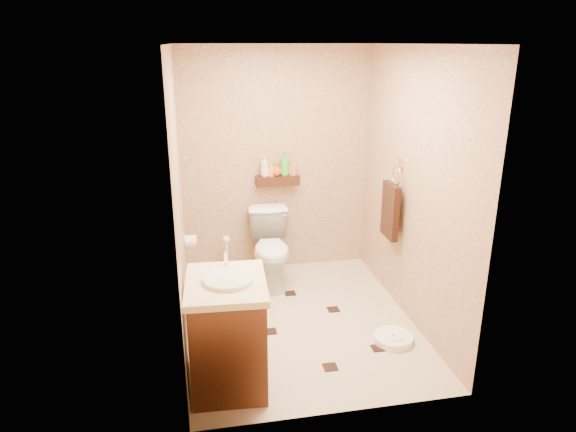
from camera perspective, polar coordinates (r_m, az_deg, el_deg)
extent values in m
plane|color=#C4B28F|center=(4.78, 1.32, -11.54)|extent=(2.50, 2.50, 0.00)
cube|color=tan|center=(5.49, -1.33, 6.00)|extent=(2.00, 0.04, 2.40)
cube|color=tan|center=(3.16, 6.23, -3.92)|extent=(2.00, 0.04, 2.40)
cube|color=tan|center=(4.22, -11.98, 1.61)|extent=(0.04, 2.50, 2.40)
cube|color=tan|center=(4.61, 13.68, 2.98)|extent=(0.04, 2.50, 2.40)
cube|color=white|center=(4.13, 1.58, 18.57)|extent=(2.00, 2.50, 0.02)
cube|color=#3C1B10|center=(5.46, -1.17, 3.98)|extent=(0.46, 0.14, 0.10)
cube|color=black|center=(4.62, -1.98, -12.69)|extent=(0.11, 0.11, 0.01)
cube|color=black|center=(4.97, 5.06, -10.30)|extent=(0.11, 0.11, 0.01)
cube|color=black|center=(4.19, 4.71, -16.39)|extent=(0.11, 0.11, 0.01)
cube|color=black|center=(5.20, -5.75, -8.97)|extent=(0.11, 0.11, 0.01)
cube|color=black|center=(4.46, 9.99, -14.25)|extent=(0.11, 0.11, 0.01)
cube|color=black|center=(5.25, 0.23, -8.59)|extent=(0.11, 0.11, 0.01)
imported|color=white|center=(5.33, -1.86, -3.69)|extent=(0.46, 0.76, 0.76)
cube|color=brown|center=(3.85, -6.68, -13.10)|extent=(0.56, 0.67, 0.78)
cube|color=beige|center=(3.65, -6.92, -7.54)|extent=(0.60, 0.71, 0.05)
cylinder|color=silver|center=(3.63, -6.62, -7.09)|extent=(0.36, 0.36, 0.05)
cylinder|color=silver|center=(3.81, -6.92, -4.78)|extent=(0.03, 0.03, 0.12)
cylinder|color=white|center=(4.56, 11.58, -13.20)|extent=(0.39, 0.39, 0.06)
cylinder|color=white|center=(4.54, 11.61, -12.85)|extent=(0.20, 0.20, 0.01)
cylinder|color=#175C5D|center=(5.63, -6.73, -6.09)|extent=(0.11, 0.11, 0.12)
cylinder|color=white|center=(5.54, -6.81, -4.09)|extent=(0.02, 0.02, 0.33)
sphere|color=white|center=(5.49, -6.87, -2.59)|extent=(0.08, 0.08, 0.08)
cube|color=silver|center=(4.79, 12.48, 5.85)|extent=(0.03, 0.06, 0.08)
torus|color=silver|center=(4.80, 11.99, 4.45)|extent=(0.02, 0.19, 0.19)
cube|color=#32170F|center=(4.88, 11.29, 0.56)|extent=(0.06, 0.30, 0.52)
cylinder|color=white|center=(5.02, -10.76, -2.74)|extent=(0.11, 0.11, 0.11)
cylinder|color=silver|center=(5.00, -11.26, -2.13)|extent=(0.04, 0.02, 0.02)
imported|color=silver|center=(5.40, -2.63, 5.58)|extent=(0.12, 0.12, 0.23)
imported|color=gold|center=(5.42, -1.89, 5.19)|extent=(0.09, 0.09, 0.14)
imported|color=#BF4A16|center=(5.43, -1.32, 5.22)|extent=(0.16, 0.16, 0.14)
imported|color=green|center=(5.43, -0.38, 5.83)|extent=(0.14, 0.14, 0.26)
imported|color=#D06D45|center=(5.46, 0.62, 5.39)|extent=(0.10, 0.10, 0.16)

